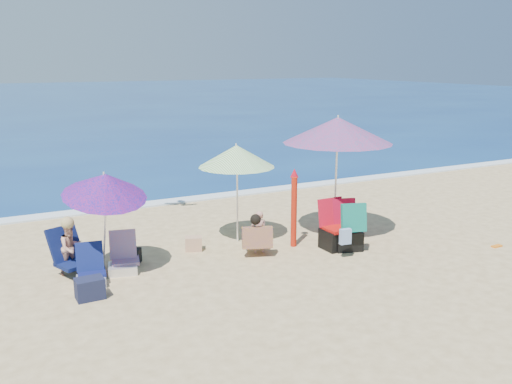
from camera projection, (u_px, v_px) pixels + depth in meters
name	position (u px, v px, depth m)	size (l,w,h in m)	color
ground	(297.00, 263.00, 9.77)	(120.00, 120.00, 0.00)	#D8BC84
sea	(29.00, 101.00, 48.72)	(120.00, 80.00, 0.12)	navy
foam	(193.00, 199.00, 14.18)	(120.00, 0.50, 0.04)	white
umbrella_turquoise	(338.00, 130.00, 10.75)	(2.50, 2.50, 2.44)	white
umbrella_striped	(237.00, 156.00, 10.53)	(1.58, 1.58, 1.94)	white
umbrella_blue	(105.00, 185.00, 8.92)	(1.58, 1.62, 1.85)	white
furled_umbrella	(294.00, 205.00, 10.50)	(0.24, 0.29, 1.48)	#B51F0C
chair_navy	(91.00, 273.00, 8.85)	(0.53, 0.66, 0.61)	#0D154E
chair_rainbow	(123.00, 261.00, 9.38)	(0.61, 0.70, 0.64)	#C96047
camp_chair_left	(336.00, 234.00, 10.48)	(0.57, 0.56, 0.93)	#B4110C
camp_chair_right	(347.00, 232.00, 10.39)	(0.80, 0.89, 0.95)	#AA2A0C
person_center	(258.00, 234.00, 10.12)	(0.66, 0.64, 0.80)	tan
person_left	(70.00, 247.00, 9.22)	(0.75, 0.81, 0.98)	tan
bag_navy_a	(90.00, 288.00, 8.28)	(0.41, 0.30, 0.32)	#171B34
bag_black_a	(130.00, 256.00, 9.74)	(0.43, 0.40, 0.25)	black
bag_tan	(194.00, 244.00, 10.39)	(0.37, 0.32, 0.26)	tan
bag_navy_b	(339.00, 226.00, 11.45)	(0.40, 0.32, 0.27)	#1B1938
bag_black_b	(344.00, 234.00, 11.00)	(0.34, 0.28, 0.22)	black
orange_item	(497.00, 246.00, 10.60)	(0.22, 0.11, 0.03)	orange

